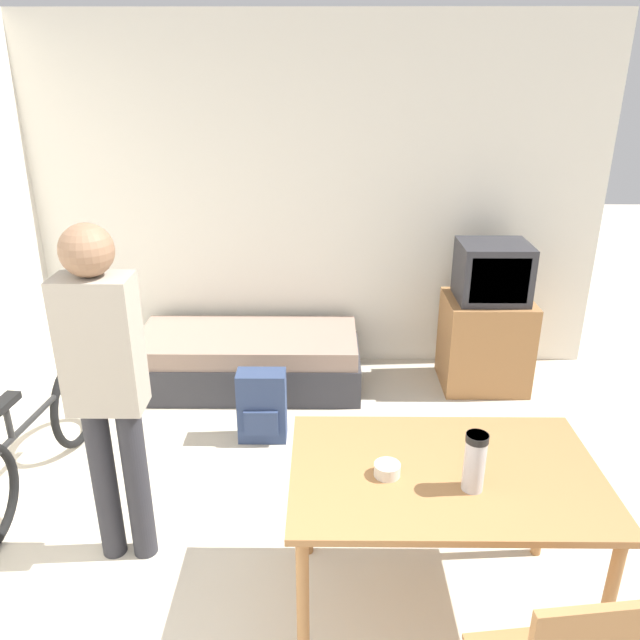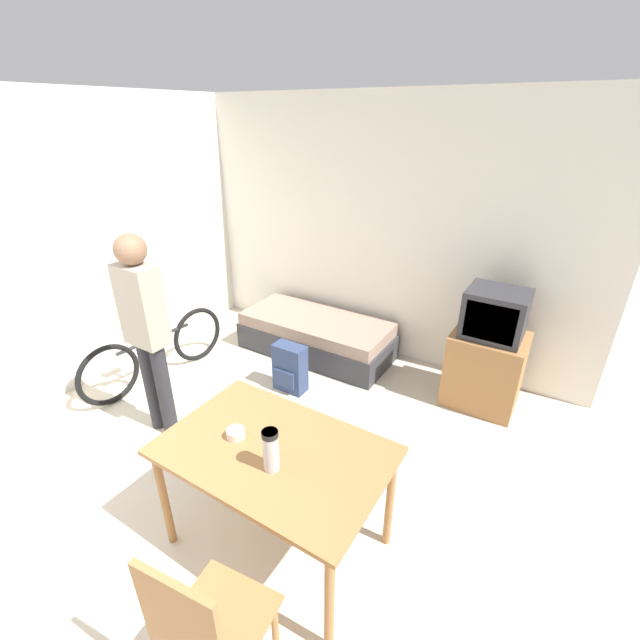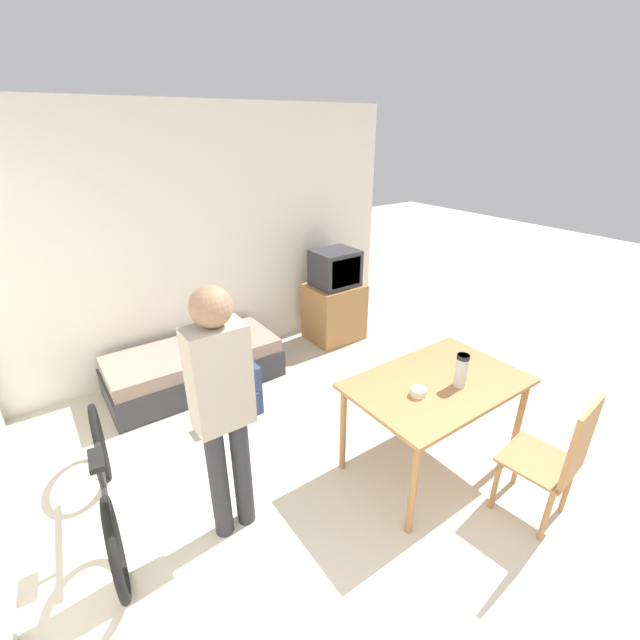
{
  "view_description": "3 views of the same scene",
  "coord_description": "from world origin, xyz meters",
  "px_view_note": "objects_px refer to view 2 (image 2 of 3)",
  "views": [
    {
      "loc": [
        0.3,
        -1.12,
        2.34
      ],
      "look_at": [
        0.27,
        2.1,
        1.01
      ],
      "focal_mm": 35.0,
      "sensor_mm": 36.0,
      "label": 1
    },
    {
      "loc": [
        2.01,
        -0.39,
        2.49
      ],
      "look_at": [
        0.42,
        2.17,
        1.02
      ],
      "focal_mm": 24.0,
      "sensor_mm": 36.0,
      "label": 2
    },
    {
      "loc": [
        -1.42,
        -0.61,
        2.49
      ],
      "look_at": [
        0.48,
        2.08,
        0.96
      ],
      "focal_mm": 24.0,
      "sensor_mm": 36.0,
      "label": 3
    }
  ],
  "objects_px": {
    "mate_bowl": "(236,433)",
    "backpack": "(290,368)",
    "bicycle": "(156,352)",
    "person_standing": "(145,324)",
    "tv": "(487,354)",
    "daybed": "(316,335)",
    "dining_table": "(274,460)",
    "wooden_chair": "(203,629)",
    "thermos_flask": "(271,448)"
  },
  "relations": [
    {
      "from": "tv",
      "to": "person_standing",
      "type": "bearing_deg",
      "value": -140.3
    },
    {
      "from": "thermos_flask",
      "to": "mate_bowl",
      "type": "xyz_separation_m",
      "value": [
        -0.33,
        0.08,
        -0.11
      ]
    },
    {
      "from": "daybed",
      "to": "wooden_chair",
      "type": "bearing_deg",
      "value": -65.95
    },
    {
      "from": "dining_table",
      "to": "backpack",
      "type": "bearing_deg",
      "value": 123.01
    },
    {
      "from": "daybed",
      "to": "bicycle",
      "type": "relative_size",
      "value": 1.06
    },
    {
      "from": "person_standing",
      "to": "bicycle",
      "type": "bearing_deg",
      "value": 142.97
    },
    {
      "from": "bicycle",
      "to": "person_standing",
      "type": "height_order",
      "value": "person_standing"
    },
    {
      "from": "bicycle",
      "to": "backpack",
      "type": "xyz_separation_m",
      "value": [
        1.25,
        0.56,
        -0.07
      ]
    },
    {
      "from": "tv",
      "to": "mate_bowl",
      "type": "height_order",
      "value": "tv"
    },
    {
      "from": "dining_table",
      "to": "backpack",
      "type": "relative_size",
      "value": 2.62
    },
    {
      "from": "daybed",
      "to": "dining_table",
      "type": "height_order",
      "value": "dining_table"
    },
    {
      "from": "mate_bowl",
      "to": "backpack",
      "type": "height_order",
      "value": "mate_bowl"
    },
    {
      "from": "tv",
      "to": "mate_bowl",
      "type": "relative_size",
      "value": 10.46
    },
    {
      "from": "wooden_chair",
      "to": "person_standing",
      "type": "bearing_deg",
      "value": 146.18
    },
    {
      "from": "daybed",
      "to": "backpack",
      "type": "bearing_deg",
      "value": -76.87
    },
    {
      "from": "dining_table",
      "to": "wooden_chair",
      "type": "distance_m",
      "value": 0.86
    },
    {
      "from": "daybed",
      "to": "bicycle",
      "type": "distance_m",
      "value": 1.7
    },
    {
      "from": "tv",
      "to": "bicycle",
      "type": "bearing_deg",
      "value": -155.01
    },
    {
      "from": "wooden_chair",
      "to": "person_standing",
      "type": "xyz_separation_m",
      "value": [
        -1.74,
        1.17,
        0.47
      ]
    },
    {
      "from": "thermos_flask",
      "to": "bicycle",
      "type": "bearing_deg",
      "value": 156.53
    },
    {
      "from": "wooden_chair",
      "to": "backpack",
      "type": "relative_size",
      "value": 2.01
    },
    {
      "from": "mate_bowl",
      "to": "bicycle",
      "type": "bearing_deg",
      "value": 155.06
    },
    {
      "from": "tv",
      "to": "dining_table",
      "type": "distance_m",
      "value": 2.33
    },
    {
      "from": "backpack",
      "to": "tv",
      "type": "bearing_deg",
      "value": 25.8
    },
    {
      "from": "tv",
      "to": "wooden_chair",
      "type": "xyz_separation_m",
      "value": [
        -0.49,
        -3.02,
        0.03
      ]
    },
    {
      "from": "wooden_chair",
      "to": "bicycle",
      "type": "distance_m",
      "value": 2.94
    },
    {
      "from": "tv",
      "to": "mate_bowl",
      "type": "bearing_deg",
      "value": -113.42
    },
    {
      "from": "daybed",
      "to": "mate_bowl",
      "type": "relative_size",
      "value": 15.73
    },
    {
      "from": "dining_table",
      "to": "thermos_flask",
      "type": "xyz_separation_m",
      "value": [
        0.08,
        -0.12,
        0.22
      ]
    },
    {
      "from": "daybed",
      "to": "person_standing",
      "type": "relative_size",
      "value": 0.99
    },
    {
      "from": "bicycle",
      "to": "person_standing",
      "type": "bearing_deg",
      "value": -37.03
    },
    {
      "from": "tv",
      "to": "backpack",
      "type": "distance_m",
      "value": 1.84
    },
    {
      "from": "tv",
      "to": "daybed",
      "type": "bearing_deg",
      "value": -178.95
    },
    {
      "from": "person_standing",
      "to": "thermos_flask",
      "type": "xyz_separation_m",
      "value": [
        1.59,
        -0.48,
        -0.1
      ]
    },
    {
      "from": "bicycle",
      "to": "backpack",
      "type": "distance_m",
      "value": 1.37
    },
    {
      "from": "tv",
      "to": "backpack",
      "type": "height_order",
      "value": "tv"
    },
    {
      "from": "mate_bowl",
      "to": "person_standing",
      "type": "bearing_deg",
      "value": 162.68
    },
    {
      "from": "tv",
      "to": "thermos_flask",
      "type": "distance_m",
      "value": 2.45
    },
    {
      "from": "dining_table",
      "to": "backpack",
      "type": "height_order",
      "value": "dining_table"
    },
    {
      "from": "backpack",
      "to": "wooden_chair",
      "type": "bearing_deg",
      "value": -62.57
    },
    {
      "from": "wooden_chair",
      "to": "backpack",
      "type": "height_order",
      "value": "wooden_chair"
    },
    {
      "from": "tv",
      "to": "thermos_flask",
      "type": "bearing_deg",
      "value": -105.42
    },
    {
      "from": "daybed",
      "to": "bicycle",
      "type": "xyz_separation_m",
      "value": [
        -1.08,
        -1.32,
        0.1
      ]
    },
    {
      "from": "person_standing",
      "to": "thermos_flask",
      "type": "distance_m",
      "value": 1.66
    },
    {
      "from": "tv",
      "to": "backpack",
      "type": "bearing_deg",
      "value": -154.2
    },
    {
      "from": "tv",
      "to": "dining_table",
      "type": "relative_size",
      "value": 0.88
    },
    {
      "from": "dining_table",
      "to": "mate_bowl",
      "type": "distance_m",
      "value": 0.27
    },
    {
      "from": "bicycle",
      "to": "thermos_flask",
      "type": "relative_size",
      "value": 6.43
    },
    {
      "from": "daybed",
      "to": "tv",
      "type": "distance_m",
      "value": 1.84
    },
    {
      "from": "daybed",
      "to": "dining_table",
      "type": "bearing_deg",
      "value": -63.26
    }
  ]
}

